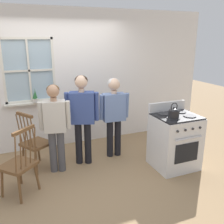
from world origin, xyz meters
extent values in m
plane|color=#937551|center=(0.00, 0.00, 0.00)|extent=(16.00, 16.00, 0.00)
cube|color=white|center=(1.54, 1.40, 1.35)|extent=(3.32, 0.06, 2.70)
cube|color=white|center=(-0.58, 1.40, 0.48)|extent=(0.93, 0.06, 0.97)
cube|color=white|center=(-0.58, 1.40, 2.43)|extent=(0.93, 0.06, 0.54)
cube|color=silver|center=(-0.58, 1.32, 0.95)|extent=(0.99, 0.10, 0.03)
cube|color=#9EB7C6|center=(-0.58, 1.41, 1.56)|extent=(0.87, 0.01, 1.13)
cube|color=silver|center=(-0.58, 1.38, 1.56)|extent=(0.04, 0.02, 1.19)
cube|color=silver|center=(-0.58, 1.38, 1.56)|extent=(0.93, 0.02, 0.04)
cube|color=silver|center=(-1.03, 1.38, 1.56)|extent=(0.04, 0.03, 1.19)
cube|color=silver|center=(-0.14, 1.38, 1.56)|extent=(0.04, 0.03, 1.19)
cube|color=silver|center=(-0.58, 1.38, 2.14)|extent=(0.93, 0.03, 0.04)
cube|color=silver|center=(-0.58, 1.38, 0.99)|extent=(0.93, 0.03, 0.04)
cube|color=brown|center=(-0.64, 0.56, 0.44)|extent=(0.56, 0.57, 0.04)
cylinder|color=brown|center=(-0.41, 0.50, 0.21)|extent=(0.09, 0.06, 0.42)
cylinder|color=brown|center=(-0.59, 0.79, 0.21)|extent=(0.06, 0.09, 0.42)
cylinder|color=brown|center=(-0.68, 0.33, 0.21)|extent=(0.06, 0.09, 0.42)
cylinder|color=brown|center=(-0.86, 0.61, 0.21)|extent=(0.09, 0.06, 0.42)
cylinder|color=brown|center=(-0.68, 0.31, 0.71)|extent=(0.07, 0.05, 0.53)
cylinder|color=brown|center=(-0.73, 0.39, 0.71)|extent=(0.07, 0.05, 0.53)
cylinder|color=brown|center=(-0.78, 0.47, 0.71)|extent=(0.07, 0.05, 0.53)
cylinder|color=brown|center=(-0.83, 0.54, 0.71)|extent=(0.07, 0.05, 0.53)
cylinder|color=brown|center=(-0.88, 0.62, 0.71)|extent=(0.07, 0.05, 0.53)
cube|color=brown|center=(-0.78, 0.47, 0.99)|extent=(0.24, 0.34, 0.04)
cube|color=brown|center=(-0.95, -0.11, 0.44)|extent=(0.58, 0.58, 0.04)
cylinder|color=brown|center=(-0.94, 0.13, 0.21)|extent=(0.05, 0.09, 0.42)
cylinder|color=brown|center=(-1.19, -0.11, 0.21)|extent=(0.09, 0.05, 0.42)
cylinder|color=brown|center=(-0.72, -0.11, 0.21)|extent=(0.09, 0.05, 0.42)
cylinder|color=brown|center=(-0.97, -0.34, 0.21)|extent=(0.05, 0.09, 0.42)
cylinder|color=brown|center=(-0.71, -0.11, 0.71)|extent=(0.06, 0.07, 0.53)
cylinder|color=brown|center=(-0.77, -0.17, 0.71)|extent=(0.06, 0.07, 0.53)
cylinder|color=brown|center=(-0.84, -0.23, 0.71)|extent=(0.06, 0.07, 0.53)
cylinder|color=brown|center=(-0.90, -0.29, 0.71)|extent=(0.06, 0.07, 0.53)
cylinder|color=brown|center=(-0.97, -0.35, 0.71)|extent=(0.06, 0.07, 0.53)
cube|color=brown|center=(-0.84, -0.23, 0.99)|extent=(0.30, 0.29, 0.04)
cylinder|color=#4C4C51|center=(-0.40, 0.34, 0.35)|extent=(0.12, 0.12, 0.71)
cylinder|color=#4C4C51|center=(-0.27, 0.31, 0.35)|extent=(0.12, 0.12, 0.71)
cube|color=beige|center=(-0.34, 0.33, 0.96)|extent=(0.38, 0.28, 0.50)
cylinder|color=beige|center=(-0.55, 0.35, 0.98)|extent=(0.10, 0.12, 0.46)
cylinder|color=beige|center=(-0.14, 0.26, 0.98)|extent=(0.10, 0.12, 0.46)
cylinder|color=tan|center=(-0.34, 0.33, 1.24)|extent=(0.10, 0.10, 0.06)
sphere|color=tan|center=(-0.34, 0.33, 1.36)|extent=(0.20, 0.20, 0.20)
ellipsoid|color=brown|center=(-0.34, 0.34, 1.38)|extent=(0.20, 0.20, 0.16)
cylinder|color=black|center=(0.06, 0.46, 0.38)|extent=(0.12, 0.12, 0.76)
cylinder|color=black|center=(0.21, 0.40, 0.38)|extent=(0.12, 0.12, 0.76)
cube|color=#384C8E|center=(0.14, 0.43, 1.02)|extent=(0.46, 0.34, 0.53)
cylinder|color=#384C8E|center=(-0.10, 0.49, 1.04)|extent=(0.11, 0.13, 0.49)
cylinder|color=#384C8E|center=(0.36, 0.33, 1.04)|extent=(0.11, 0.13, 0.49)
cylinder|color=beige|center=(0.14, 0.43, 1.32)|extent=(0.10, 0.10, 0.06)
sphere|color=beige|center=(0.14, 0.43, 1.46)|extent=(0.21, 0.21, 0.21)
ellipsoid|color=#332319|center=(0.14, 0.44, 1.48)|extent=(0.21, 0.21, 0.17)
cylinder|color=black|center=(0.67, 0.50, 0.35)|extent=(0.12, 0.12, 0.70)
cylinder|color=black|center=(0.82, 0.49, 0.35)|extent=(0.12, 0.12, 0.70)
cube|color=#6B84B7|center=(0.75, 0.50, 0.95)|extent=(0.41, 0.24, 0.49)
cylinder|color=#6B84B7|center=(0.51, 0.49, 0.97)|extent=(0.08, 0.11, 0.46)
cylinder|color=#6B84B7|center=(0.98, 0.46, 0.97)|extent=(0.08, 0.11, 0.46)
cylinder|color=beige|center=(0.75, 0.50, 1.23)|extent=(0.10, 0.10, 0.06)
sphere|color=beige|center=(0.75, 0.50, 1.36)|extent=(0.21, 0.21, 0.21)
ellipsoid|color=silver|center=(0.75, 0.51, 1.38)|extent=(0.22, 0.22, 0.17)
cube|color=silver|center=(1.54, -0.28, 0.45)|extent=(0.71, 0.64, 0.90)
cube|color=black|center=(1.54, -0.28, 0.91)|extent=(0.70, 0.61, 0.02)
cylinder|color=#2D2D30|center=(1.38, -0.40, 0.93)|extent=(0.20, 0.20, 0.02)
cylinder|color=#2D2D30|center=(1.70, -0.40, 0.93)|extent=(0.20, 0.20, 0.02)
cylinder|color=#2D2D30|center=(1.38, -0.15, 0.93)|extent=(0.20, 0.20, 0.02)
cylinder|color=#2D2D30|center=(1.70, -0.15, 0.93)|extent=(0.20, 0.20, 0.02)
cube|color=silver|center=(1.54, 0.01, 1.00)|extent=(0.71, 0.06, 0.16)
cube|color=black|center=(1.54, -0.60, 0.40)|extent=(0.44, 0.01, 0.32)
cylinder|color=silver|center=(1.54, -0.62, 0.65)|extent=(0.50, 0.02, 0.02)
cylinder|color=#232326|center=(1.33, -0.61, 0.79)|extent=(0.04, 0.02, 0.04)
cylinder|color=#232326|center=(1.47, -0.61, 0.79)|extent=(0.04, 0.02, 0.04)
cylinder|color=#232326|center=(1.61, -0.61, 0.79)|extent=(0.04, 0.02, 0.04)
cylinder|color=#232326|center=(1.75, -0.61, 0.79)|extent=(0.04, 0.02, 0.04)
cylinder|color=black|center=(1.38, -0.40, 1.00)|extent=(0.17, 0.17, 0.12)
ellipsoid|color=black|center=(1.38, -0.40, 1.06)|extent=(0.16, 0.16, 0.07)
sphere|color=black|center=(1.38, -0.40, 1.10)|extent=(0.03, 0.03, 0.03)
cylinder|color=black|center=(1.46, -0.40, 1.02)|extent=(0.08, 0.03, 0.07)
torus|color=black|center=(1.38, -0.40, 1.12)|extent=(0.12, 0.01, 0.12)
cylinder|color=beige|center=(-0.53, 1.31, 1.00)|extent=(0.12, 0.12, 0.07)
cylinder|color=#33261C|center=(-0.53, 1.31, 1.03)|extent=(0.11, 0.11, 0.01)
cone|color=#2D7038|center=(-0.51, 1.32, 1.14)|extent=(0.06, 0.05, 0.21)
cone|color=#2D7038|center=(-0.54, 1.32, 1.10)|extent=(0.06, 0.05, 0.13)
cone|color=#2D7038|center=(-0.53, 1.29, 1.11)|extent=(0.04, 0.08, 0.15)
camera|label=1|loc=(-0.92, -3.48, 2.15)|focal=40.00mm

